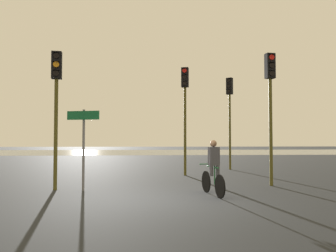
% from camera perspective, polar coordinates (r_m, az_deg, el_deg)
% --- Properties ---
extents(ground_plane, '(120.00, 120.00, 0.00)m').
position_cam_1_polar(ground_plane, '(8.95, -1.28, -12.93)').
color(ground_plane, black).
extents(water_strip, '(80.00, 16.00, 0.01)m').
position_cam_1_polar(water_strip, '(41.04, -3.02, -4.55)').
color(water_strip, slate).
rests_on(water_strip, ground).
extents(traffic_light_far_right, '(0.40, 0.42, 4.99)m').
position_cam_1_polar(traffic_light_far_right, '(18.18, 10.68, 3.40)').
color(traffic_light_far_right, '#4C4719').
rests_on(traffic_light_far_right, ground).
extents(traffic_light_near_right, '(0.35, 0.37, 4.72)m').
position_cam_1_polar(traffic_light_near_right, '(12.29, 17.40, 5.36)').
color(traffic_light_near_right, '#4C4719').
rests_on(traffic_light_near_right, ground).
extents(traffic_light_center, '(0.37, 0.39, 4.93)m').
position_cam_1_polar(traffic_light_center, '(15.03, 2.98, 4.40)').
color(traffic_light_center, '#4C4719').
rests_on(traffic_light_center, ground).
extents(traffic_light_near_left, '(0.35, 0.37, 4.53)m').
position_cam_1_polar(traffic_light_near_left, '(11.38, -18.88, 5.38)').
color(traffic_light_near_left, '#4C4719').
rests_on(traffic_light_near_left, ground).
extents(direction_sign_post, '(1.07, 0.32, 2.60)m').
position_cam_1_polar(direction_sign_post, '(10.81, -14.52, -1.97)').
color(direction_sign_post, slate).
rests_on(direction_sign_post, ground).
extents(cyclist, '(0.51, 1.68, 1.62)m').
position_cam_1_polar(cyclist, '(9.75, 7.91, -7.16)').
color(cyclist, black).
rests_on(cyclist, ground).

